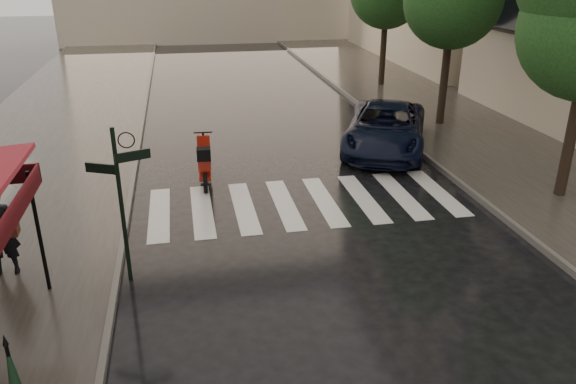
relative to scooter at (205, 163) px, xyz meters
name	(u,v)px	position (x,y,z in m)	size (l,w,h in m)	color
ground	(200,374)	(-0.54, -7.82, -0.60)	(120.00, 120.00, 0.00)	black
sidewalk_near	(45,146)	(-5.04, 4.18, -0.54)	(6.00, 60.00, 0.12)	#38332D
sidewalk_far	(458,123)	(9.71, 4.18, -0.54)	(5.50, 60.00, 0.12)	#38332D
curb_near	(140,141)	(-1.99, 4.18, -0.52)	(0.12, 60.00, 0.16)	#595651
curb_far	(387,127)	(6.91, 4.18, -0.52)	(0.12, 60.00, 0.16)	#595651
crosswalk	(304,202)	(2.43, -1.82, -0.59)	(7.85, 3.20, 0.01)	silver
signpost	(120,194)	(-1.74, -4.82, 1.23)	(1.17, 0.29, 3.10)	black
scooter	(205,163)	(0.00, 0.00, 0.00)	(0.52, 1.97, 1.29)	black
parked_car	(385,128)	(5.95, 1.92, 0.14)	(2.44, 5.30, 1.47)	black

